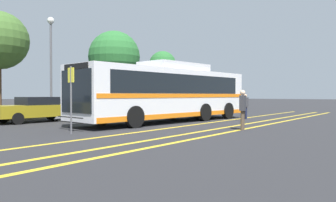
{
  "coord_description": "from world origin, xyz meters",
  "views": [
    {
      "loc": [
        -15.67,
        -11.19,
        1.48
      ],
      "look_at": [
        -1.25,
        -0.12,
        1.15
      ],
      "focal_mm": 35.0,
      "sensor_mm": 36.0,
      "label": 1
    }
  ],
  "objects_px": {
    "bus_stop_sign": "(71,91)",
    "parked_car_1": "(36,109)",
    "pedestrian_1": "(243,107)",
    "transit_bus": "(168,92)",
    "tree_1": "(163,65)",
    "street_lamp": "(51,51)",
    "tree_0": "(114,57)",
    "pedestrian_0": "(245,105)"
  },
  "relations": [
    {
      "from": "pedestrian_1",
      "to": "tree_0",
      "type": "bearing_deg",
      "value": 49.55
    },
    {
      "from": "tree_0",
      "to": "tree_1",
      "type": "height_order",
      "value": "tree_0"
    },
    {
      "from": "transit_bus",
      "to": "street_lamp",
      "type": "height_order",
      "value": "street_lamp"
    },
    {
      "from": "street_lamp",
      "to": "bus_stop_sign",
      "type": "bearing_deg",
      "value": -118.55
    },
    {
      "from": "parked_car_1",
      "to": "bus_stop_sign",
      "type": "distance_m",
      "value": 6.71
    },
    {
      "from": "pedestrian_0",
      "to": "tree_1",
      "type": "height_order",
      "value": "tree_1"
    },
    {
      "from": "pedestrian_1",
      "to": "bus_stop_sign",
      "type": "distance_m",
      "value": 7.01
    },
    {
      "from": "transit_bus",
      "to": "pedestrian_1",
      "type": "xyz_separation_m",
      "value": [
        -1.55,
        -5.16,
        -0.68
      ]
    },
    {
      "from": "street_lamp",
      "to": "tree_1",
      "type": "relative_size",
      "value": 1.07
    },
    {
      "from": "pedestrian_0",
      "to": "tree_0",
      "type": "xyz_separation_m",
      "value": [
        1.37,
        13.19,
        4.05
      ]
    },
    {
      "from": "transit_bus",
      "to": "street_lamp",
      "type": "relative_size",
      "value": 1.85
    },
    {
      "from": "tree_1",
      "to": "parked_car_1",
      "type": "bearing_deg",
      "value": -164.65
    },
    {
      "from": "bus_stop_sign",
      "to": "street_lamp",
      "type": "xyz_separation_m",
      "value": [
        4.56,
        8.37,
        2.73
      ]
    },
    {
      "from": "street_lamp",
      "to": "tree_1",
      "type": "bearing_deg",
      "value": 9.88
    },
    {
      "from": "street_lamp",
      "to": "tree_0",
      "type": "distance_m",
      "value": 8.74
    },
    {
      "from": "parked_car_1",
      "to": "pedestrian_1",
      "type": "distance_m",
      "value": 11.23
    },
    {
      "from": "transit_bus",
      "to": "bus_stop_sign",
      "type": "height_order",
      "value": "transit_bus"
    },
    {
      "from": "tree_1",
      "to": "bus_stop_sign",
      "type": "bearing_deg",
      "value": -150.5
    },
    {
      "from": "pedestrian_0",
      "to": "bus_stop_sign",
      "type": "xyz_separation_m",
      "value": [
        -11.41,
        1.93,
        0.75
      ]
    },
    {
      "from": "street_lamp",
      "to": "tree_0",
      "type": "height_order",
      "value": "tree_0"
    },
    {
      "from": "parked_car_1",
      "to": "pedestrian_1",
      "type": "xyz_separation_m",
      "value": [
        3.05,
        -10.8,
        0.25
      ]
    },
    {
      "from": "transit_bus",
      "to": "tree_1",
      "type": "bearing_deg",
      "value": -45.36
    },
    {
      "from": "parked_car_1",
      "to": "street_lamp",
      "type": "height_order",
      "value": "street_lamp"
    },
    {
      "from": "parked_car_1",
      "to": "tree_0",
      "type": "distance_m",
      "value": 12.4
    },
    {
      "from": "pedestrian_0",
      "to": "transit_bus",
      "type": "bearing_deg",
      "value": -81.57
    },
    {
      "from": "bus_stop_sign",
      "to": "parked_car_1",
      "type": "bearing_deg",
      "value": -14.69
    },
    {
      "from": "street_lamp",
      "to": "tree_1",
      "type": "distance_m",
      "value": 15.03
    },
    {
      "from": "transit_bus",
      "to": "tree_1",
      "type": "height_order",
      "value": "tree_1"
    },
    {
      "from": "transit_bus",
      "to": "pedestrian_0",
      "type": "relative_size",
      "value": 7.79
    },
    {
      "from": "transit_bus",
      "to": "pedestrian_1",
      "type": "distance_m",
      "value": 5.43
    },
    {
      "from": "tree_0",
      "to": "bus_stop_sign",
      "type": "bearing_deg",
      "value": -138.61
    },
    {
      "from": "parked_car_1",
      "to": "tree_1",
      "type": "relative_size",
      "value": 0.74
    },
    {
      "from": "pedestrian_0",
      "to": "pedestrian_1",
      "type": "distance_m",
      "value": 6.65
    },
    {
      "from": "pedestrian_1",
      "to": "street_lamp",
      "type": "bearing_deg",
      "value": 78.16
    },
    {
      "from": "bus_stop_sign",
      "to": "tree_0",
      "type": "height_order",
      "value": "tree_0"
    },
    {
      "from": "pedestrian_1",
      "to": "bus_stop_sign",
      "type": "height_order",
      "value": "bus_stop_sign"
    },
    {
      "from": "pedestrian_1",
      "to": "tree_1",
      "type": "distance_m",
      "value": 21.25
    },
    {
      "from": "parked_car_1",
      "to": "tree_1",
      "type": "height_order",
      "value": "tree_1"
    },
    {
      "from": "tree_0",
      "to": "parked_car_1",
      "type": "bearing_deg",
      "value": -154.56
    },
    {
      "from": "pedestrian_1",
      "to": "tree_0",
      "type": "height_order",
      "value": "tree_0"
    },
    {
      "from": "pedestrian_0",
      "to": "bus_stop_sign",
      "type": "height_order",
      "value": "bus_stop_sign"
    },
    {
      "from": "transit_bus",
      "to": "bus_stop_sign",
      "type": "relative_size",
      "value": 4.68
    }
  ]
}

